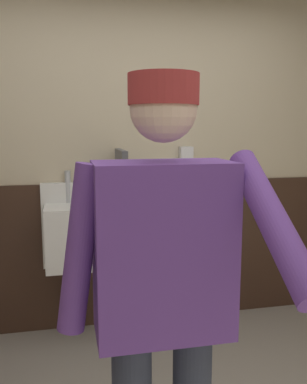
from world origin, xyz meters
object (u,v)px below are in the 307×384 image
at_px(urinal_left, 70,236).
at_px(soap_dispenser, 186,158).
at_px(urinal_middle, 169,230).
at_px(person, 163,288).

distance_m(urinal_left, soap_dispenser, 1.07).
relative_size(urinal_middle, soap_dispenser, 6.89).
relative_size(urinal_left, soap_dispenser, 6.89).
xyz_separation_m(urinal_middle, person, (-0.45, -1.67, 0.24)).
bearing_deg(urinal_left, soap_dispenser, 7.47).
height_order(urinal_middle, soap_dispenser, soap_dispenser).
bearing_deg(urinal_left, urinal_middle, 0.00).
height_order(urinal_left, person, person).
xyz_separation_m(urinal_middle, soap_dispenser, (0.16, 0.12, 0.54)).
relative_size(urinal_left, person, 0.72).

